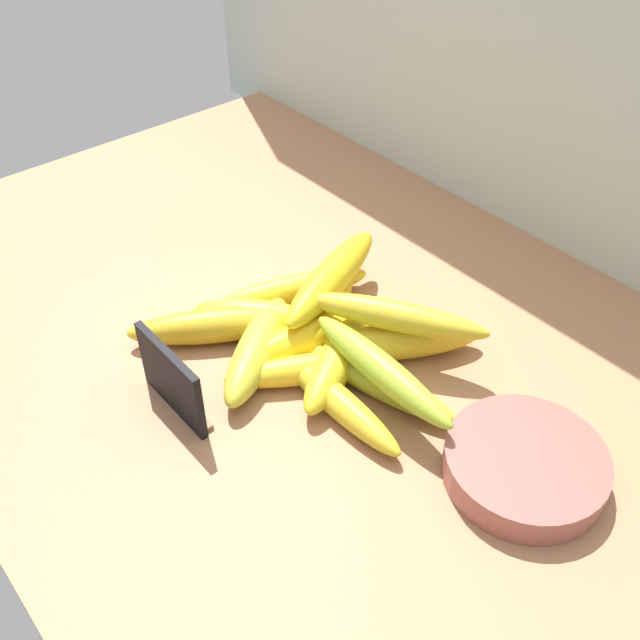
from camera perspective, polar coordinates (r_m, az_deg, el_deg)
counter_top at (r=87.93cm, az=-3.05°, el=-1.01°), size 110.00×76.00×3.00cm
chalkboard_sign at (r=75.86cm, az=-11.50°, el=-4.77°), size 11.00×1.80×8.40cm
fruit_bowl at (r=72.89cm, az=15.74°, el=-10.89°), size 15.46×15.46×3.23cm
banana_0 at (r=86.15cm, az=0.89°, el=0.77°), size 11.92×15.58×3.26cm
banana_1 at (r=80.57cm, az=-4.92°, el=-2.29°), size 13.67×16.99×4.37cm
banana_2 at (r=81.61cm, az=-1.41°, el=-1.53°), size 6.45×16.08×4.19cm
banana_3 at (r=89.17cm, az=-1.99°, el=2.48°), size 10.03×18.91×3.53cm
banana_4 at (r=77.51cm, az=4.76°, el=-4.96°), size 18.75×7.64×3.37cm
banana_5 at (r=81.93cm, az=6.47°, el=-1.58°), size 13.23×17.76×4.31cm
banana_6 at (r=75.62cm, az=1.34°, el=-6.35°), size 18.57×3.44×3.25cm
banana_7 at (r=84.98cm, az=-4.90°, el=0.28°), size 14.23×12.91×4.03cm
banana_8 at (r=79.45cm, az=1.40°, el=-2.97°), size 12.11×17.67×4.19cm
banana_9 at (r=78.76cm, az=-0.95°, el=-3.86°), size 11.90×17.53×3.37cm
banana_10 at (r=84.31cm, az=-8.19°, el=-0.44°), size 14.08×19.11×4.05cm
banana_11 at (r=74.33cm, az=4.81°, el=-3.81°), size 20.21×4.04×3.30cm
banana_12 at (r=79.04cm, az=6.03°, el=0.32°), size 18.86×13.51×3.39cm
banana_13 at (r=85.06cm, az=0.92°, el=3.36°), size 11.04×20.20×4.13cm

